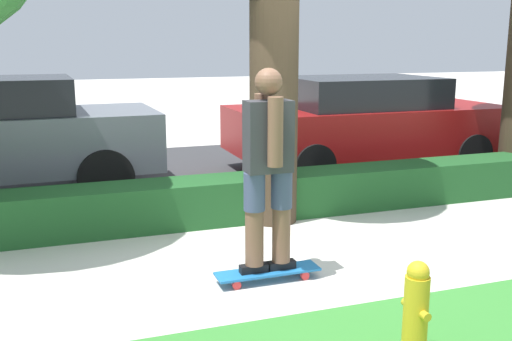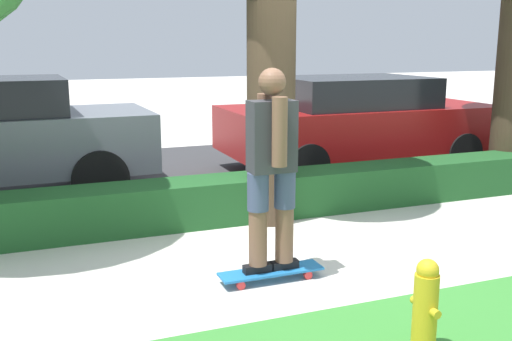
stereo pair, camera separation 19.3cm
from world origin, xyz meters
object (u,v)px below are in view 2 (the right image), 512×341
at_px(skater_person, 272,166).
at_px(fire_hydrant, 425,307).
at_px(skateboard, 271,272).
at_px(parked_car_middle, 357,120).

relative_size(skater_person, fire_hydrant, 2.60).
relative_size(skateboard, skater_person, 0.53).
xyz_separation_m(skateboard, fire_hydrant, (0.46, -1.55, 0.26)).
relative_size(skateboard, fire_hydrant, 1.38).
bearing_deg(fire_hydrant, skateboard, 106.48).
height_order(skateboard, fire_hydrant, fire_hydrant).
bearing_deg(skater_person, fire_hydrant, -73.52).
distance_m(skateboard, skater_person, 0.96).
bearing_deg(skateboard, skater_person, -161.57).
xyz_separation_m(parked_car_middle, fire_hydrant, (-2.75, -5.53, -0.45)).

